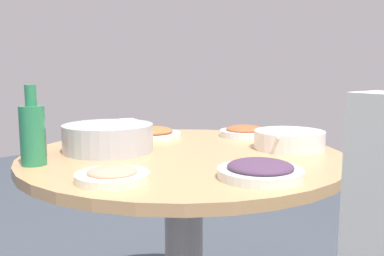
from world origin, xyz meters
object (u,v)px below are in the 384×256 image
at_px(green_bottle, 33,133).
at_px(dish_eggplant, 260,170).
at_px(tea_cup_near, 102,131).
at_px(dish_tofu_braise, 152,133).
at_px(soup_bowl, 289,140).
at_px(round_dining_table, 184,196).
at_px(rice_bowl, 108,137).
at_px(dish_shrimp, 112,175).
at_px(dish_stirfry, 245,131).
at_px(tea_cup_far, 37,147).

bearing_deg(green_bottle, dish_eggplant, -149.34).
bearing_deg(tea_cup_near, dish_eggplant, 175.68).
distance_m(dish_eggplant, dish_tofu_braise, 0.75).
bearing_deg(dish_eggplant, soup_bowl, -68.84).
bearing_deg(dish_tofu_braise, dish_eggplant, 161.69).
bearing_deg(tea_cup_near, round_dining_table, -175.79).
bearing_deg(rice_bowl, dish_shrimp, 146.04).
xyz_separation_m(soup_bowl, dish_stirfry, (0.29, -0.12, -0.01)).
relative_size(dish_stirfry, dish_tofu_braise, 0.87).
bearing_deg(dish_eggplant, green_bottle, 30.66).
bearing_deg(soup_bowl, dish_eggplant, 111.16).
xyz_separation_m(dish_tofu_braise, tea_cup_far, (-0.01, 0.51, 0.01)).
bearing_deg(rice_bowl, tea_cup_far, 62.91).
height_order(dish_stirfry, dish_tofu_braise, dish_stirfry).
distance_m(round_dining_table, rice_bowl, 0.34).
relative_size(soup_bowl, green_bottle, 1.13).
bearing_deg(dish_eggplant, rice_bowl, 6.41).
distance_m(dish_shrimp, dish_tofu_braise, 0.70).
xyz_separation_m(dish_eggplant, tea_cup_far, (0.71, 0.28, 0.01)).
bearing_deg(round_dining_table, tea_cup_far, 49.25).
height_order(rice_bowl, tea_cup_far, rice_bowl).
xyz_separation_m(rice_bowl, dish_shrimp, (-0.34, 0.23, -0.03)).
xyz_separation_m(green_bottle, tea_cup_far, (0.12, -0.07, -0.07)).
height_order(dish_stirfry, green_bottle, green_bottle).
relative_size(rice_bowl, tea_cup_near, 4.20).
distance_m(soup_bowl, tea_cup_near, 0.75).
height_order(tea_cup_near, tea_cup_far, tea_cup_near).
bearing_deg(soup_bowl, tea_cup_near, 27.88).
bearing_deg(dish_tofu_braise, soup_bowl, -162.38).
distance_m(round_dining_table, dish_stirfry, 0.47).
relative_size(dish_shrimp, dish_stirfry, 0.90).
bearing_deg(dish_tofu_braise, tea_cup_near, 58.28).
xyz_separation_m(dish_tofu_braise, tea_cup_near, (0.11, 0.17, 0.02)).
xyz_separation_m(soup_bowl, dish_eggplant, (-0.16, 0.41, -0.01)).
distance_m(dish_stirfry, tea_cup_far, 0.85).
bearing_deg(dish_shrimp, round_dining_table, -72.44).
relative_size(dish_stirfry, tea_cup_near, 2.87).
bearing_deg(tea_cup_far, dish_stirfry, -107.74).
relative_size(green_bottle, tea_cup_near, 3.24).
height_order(round_dining_table, green_bottle, green_bottle).
xyz_separation_m(dish_stirfry, green_bottle, (0.14, 0.88, 0.08)).
relative_size(round_dining_table, green_bottle, 4.54).
bearing_deg(green_bottle, rice_bowl, -87.80).
bearing_deg(dish_shrimp, rice_bowl, -33.96).
relative_size(soup_bowl, tea_cup_far, 4.42).
distance_m(dish_shrimp, green_bottle, 0.34).
height_order(dish_tofu_braise, tea_cup_near, tea_cup_near).
bearing_deg(dish_tofu_braise, rice_bowl, 111.06).
bearing_deg(soup_bowl, dish_tofu_braise, 17.62).
distance_m(rice_bowl, soup_bowl, 0.65).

